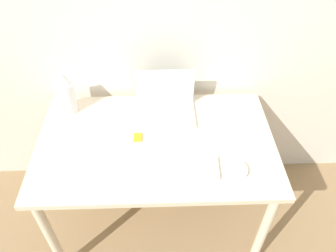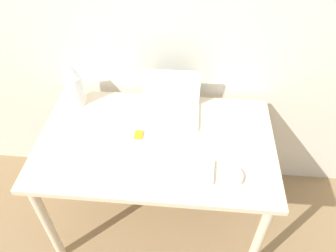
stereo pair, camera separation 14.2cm
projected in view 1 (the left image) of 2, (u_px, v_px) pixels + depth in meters
wall_back at (153, 7)px, 1.65m from camera, size 6.00×0.05×2.50m
desk at (156, 152)px, 1.76m from camera, size 1.23×0.75×0.73m
laptop at (165, 105)px, 1.83m from camera, size 0.32×0.23×0.25m
keyboard at (171, 167)px, 1.56m from camera, size 0.46×0.16×0.02m
mouse at (242, 169)px, 1.54m from camera, size 0.06×0.09×0.03m
vase at (65, 92)px, 1.78m from camera, size 0.10×0.10×0.26m
mp3_player at (138, 137)px, 1.71m from camera, size 0.04×0.06×0.01m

